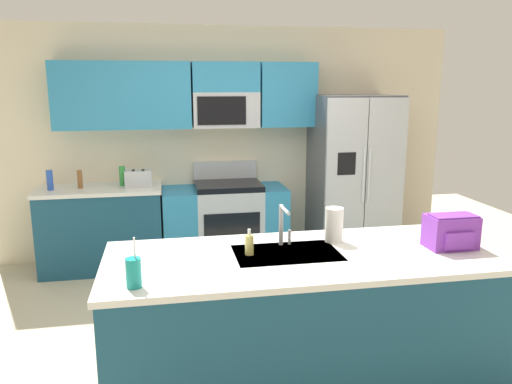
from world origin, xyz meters
name	(u,v)px	position (x,y,z in m)	size (l,w,h in m)	color
ground_plane	(265,336)	(0.00, 0.00, 0.00)	(9.00, 9.00, 0.00)	beige
kitchen_wall_unit	(216,129)	(-0.14, 2.08, 1.47)	(5.20, 0.43, 2.60)	beige
back_counter	(102,228)	(-1.42, 1.80, 0.45)	(1.29, 0.63, 0.90)	navy
range_oven	(225,223)	(-0.09, 1.80, 0.44)	(1.36, 0.61, 1.10)	#B7BABF
refrigerator	(353,177)	(1.37, 1.73, 0.93)	(0.90, 0.76, 1.85)	#4C4F54
island_counter	(302,318)	(0.12, -0.63, 0.45)	(2.54, 1.00, 0.90)	navy
toaster	(139,179)	(-1.01, 1.75, 0.99)	(0.28, 0.16, 0.18)	#B7BABF
pepper_mill	(80,179)	(-1.61, 1.80, 1.00)	(0.05, 0.05, 0.19)	brown
bottle_green	(122,176)	(-1.19, 1.86, 1.01)	(0.07, 0.07, 0.21)	green
bottle_blue	(50,180)	(-1.90, 1.75, 1.00)	(0.06, 0.06, 0.21)	blue
sink_faucet	(283,222)	(0.02, -0.44, 1.07)	(0.08, 0.21, 0.28)	#B7BABF
drink_cup_teal	(134,273)	(-0.93, -0.97, 0.98)	(0.08, 0.08, 0.28)	teal
soap_dispenser	(249,244)	(-0.23, -0.57, 0.97)	(0.06, 0.06, 0.17)	#D8CC66
paper_towel_roll	(334,225)	(0.40, -0.41, 1.02)	(0.12, 0.12, 0.24)	white
backpack	(451,231)	(1.12, -0.68, 1.02)	(0.32, 0.22, 0.23)	purple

